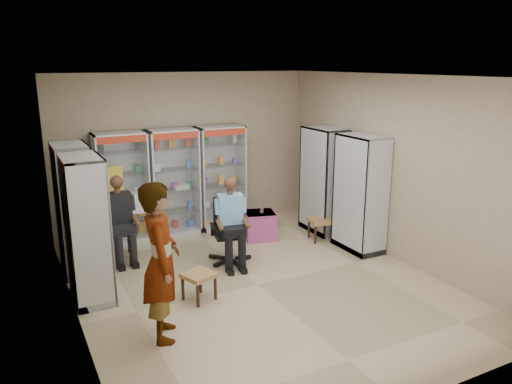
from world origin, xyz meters
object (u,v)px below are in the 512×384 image
cabinet_back_mid (174,183)px  standing_man (161,262)px  cabinet_left_far (75,209)px  woven_stool_b (199,286)px  cabinet_back_right (221,177)px  office_chair (229,231)px  pink_trunk (260,225)px  wooden_chair (119,231)px  cabinet_back_left (122,188)px  cabinet_left_near (87,229)px  cabinet_right_near (360,194)px  seated_shopkeeper (230,223)px  woven_stool_a (320,230)px  cabinet_right_far (323,180)px

cabinet_back_mid → standing_man: cabinet_back_mid is taller
cabinet_left_far → woven_stool_b: size_ratio=5.08×
cabinet_back_right → woven_stool_b: 3.27m
office_chair → standing_man: size_ratio=0.55×
pink_trunk → woven_stool_b: size_ratio=1.34×
office_chair → pink_trunk: office_chair is taller
cabinet_back_right → wooden_chair: (-2.15, -0.73, -0.53)m
cabinet_back_left → cabinet_left_far: same height
wooden_chair → standing_man: 2.78m
cabinet_back_mid → cabinet_back_left: bearing=180.0°
cabinet_back_mid → woven_stool_b: cabinet_back_mid is taller
cabinet_left_near → office_chair: cabinet_left_near is taller
cabinet_right_near → cabinet_left_far: bearing=73.7°
cabinet_back_left → woven_stool_b: size_ratio=5.08×
seated_shopkeeper → office_chair: bearing=102.0°
wooden_chair → woven_stool_b: bearing=-73.2°
cabinet_left_far → seated_shopkeeper: bearing=69.4°
cabinet_back_left → cabinet_left_near: (-0.93, -2.03, 0.00)m
woven_stool_a → standing_man: size_ratio=0.21×
cabinet_right_near → woven_stool_b: size_ratio=5.08×
cabinet_back_right → seated_shopkeeper: cabinet_back_right is taller
office_chair → woven_stool_b: size_ratio=2.68×
cabinet_back_mid → cabinet_back_right: same height
cabinet_right_far → cabinet_left_far: size_ratio=1.00×
cabinet_back_left → cabinet_back_right: size_ratio=1.00×
cabinet_right_far → seated_shopkeeper: (-2.23, -0.64, -0.33)m
seated_shopkeeper → standing_man: standing_man is taller
cabinet_left_near → cabinet_left_far: bearing=180.0°
cabinet_back_right → standing_man: 4.12m
seated_shopkeeper → standing_man: size_ratio=0.71×
woven_stool_a → cabinet_right_near: bearing=-63.8°
cabinet_right_near → pink_trunk: (-1.28, 1.25, -0.75)m
cabinet_left_far → office_chair: (2.23, -0.79, -0.47)m
cabinet_left_far → woven_stool_b: bearing=35.2°
standing_man → woven_stool_a: bearing=-46.4°
woven_stool_b → standing_man: bearing=-135.6°
cabinet_back_right → cabinet_right_near: 2.76m
cabinet_back_left → standing_man: 3.48m
cabinet_back_left → cabinet_back_mid: bearing=0.0°
cabinet_left_near → woven_stool_a: size_ratio=5.01×
cabinet_back_right → cabinet_left_near: size_ratio=1.00×
woven_stool_b → cabinet_back_right: bearing=61.0°
cabinet_back_left → seated_shopkeeper: (1.30, -1.77, -0.33)m
cabinet_back_right → standing_man: cabinet_back_right is taller
cabinet_back_mid → office_chair: (0.35, -1.72, -0.47)m
cabinet_back_mid → pink_trunk: size_ratio=3.79×
cabinet_right_near → pink_trunk: cabinet_right_near is taller
cabinet_back_mid → cabinet_left_far: (-1.88, -0.93, 0.00)m
cabinet_right_near → cabinet_left_near: size_ratio=1.00×
cabinet_left_far → standing_man: cabinet_left_far is taller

